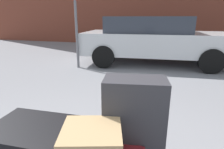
{
  "coord_description": "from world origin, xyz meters",
  "views": [
    {
      "loc": [
        0.61,
        -1.0,
        1.39
      ],
      "look_at": [
        0.0,
        1.2,
        0.69
      ],
      "focal_mm": 29.99,
      "sensor_mm": 36.0,
      "label": 1
    }
  ],
  "objects_px": {
    "bollard_kerb_near": "(212,46)",
    "parked_car": "(153,39)",
    "suitcase_black_center": "(35,142)",
    "suitcase_charcoal_rear_left": "(134,121)",
    "no_parking_sign": "(76,16)",
    "duffel_bag_tan_topmost_pile": "(92,144)"
  },
  "relations": [
    {
      "from": "suitcase_black_center",
      "to": "bollard_kerb_near",
      "type": "relative_size",
      "value": 0.92
    },
    {
      "from": "suitcase_charcoal_rear_left",
      "to": "duffel_bag_tan_topmost_pile",
      "type": "bearing_deg",
      "value": -132.05
    },
    {
      "from": "bollard_kerb_near",
      "to": "parked_car",
      "type": "bearing_deg",
      "value": -135.56
    },
    {
      "from": "no_parking_sign",
      "to": "suitcase_black_center",
      "type": "bearing_deg",
      "value": -69.16
    },
    {
      "from": "suitcase_black_center",
      "to": "parked_car",
      "type": "relative_size",
      "value": 0.14
    },
    {
      "from": "suitcase_charcoal_rear_left",
      "to": "no_parking_sign",
      "type": "bearing_deg",
      "value": 112.39
    },
    {
      "from": "parked_car",
      "to": "suitcase_black_center",
      "type": "bearing_deg",
      "value": -96.6
    },
    {
      "from": "suitcase_black_center",
      "to": "suitcase_charcoal_rear_left",
      "type": "relative_size",
      "value": 0.98
    },
    {
      "from": "suitcase_black_center",
      "to": "suitcase_charcoal_rear_left",
      "type": "distance_m",
      "value": 0.77
    },
    {
      "from": "suitcase_charcoal_rear_left",
      "to": "bollard_kerb_near",
      "type": "distance_m",
      "value": 7.14
    },
    {
      "from": "suitcase_black_center",
      "to": "bollard_kerb_near",
      "type": "xyz_separation_m",
      "value": [
        2.73,
        7.03,
        -0.13
      ]
    },
    {
      "from": "duffel_bag_tan_topmost_pile",
      "to": "bollard_kerb_near",
      "type": "relative_size",
      "value": 0.51
    },
    {
      "from": "duffel_bag_tan_topmost_pile",
      "to": "suitcase_black_center",
      "type": "bearing_deg",
      "value": 150.23
    },
    {
      "from": "suitcase_black_center",
      "to": "suitcase_charcoal_rear_left",
      "type": "height_order",
      "value": "suitcase_charcoal_rear_left"
    },
    {
      "from": "suitcase_charcoal_rear_left",
      "to": "parked_car",
      "type": "distance_m",
      "value": 4.73
    },
    {
      "from": "parked_car",
      "to": "no_parking_sign",
      "type": "distance_m",
      "value": 2.4
    },
    {
      "from": "suitcase_black_center",
      "to": "duffel_bag_tan_topmost_pile",
      "type": "bearing_deg",
      "value": -15.47
    },
    {
      "from": "suitcase_charcoal_rear_left",
      "to": "parked_car",
      "type": "bearing_deg",
      "value": 83.29
    },
    {
      "from": "suitcase_black_center",
      "to": "parked_car",
      "type": "xyz_separation_m",
      "value": [
        0.57,
        4.91,
        0.28
      ]
    },
    {
      "from": "parked_car",
      "to": "no_parking_sign",
      "type": "bearing_deg",
      "value": -151.34
    },
    {
      "from": "suitcase_black_center",
      "to": "duffel_bag_tan_topmost_pile",
      "type": "height_order",
      "value": "duffel_bag_tan_topmost_pile"
    },
    {
      "from": "duffel_bag_tan_topmost_pile",
      "to": "bollard_kerb_near",
      "type": "xyz_separation_m",
      "value": [
        2.21,
        7.16,
        -0.31
      ]
    }
  ]
}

